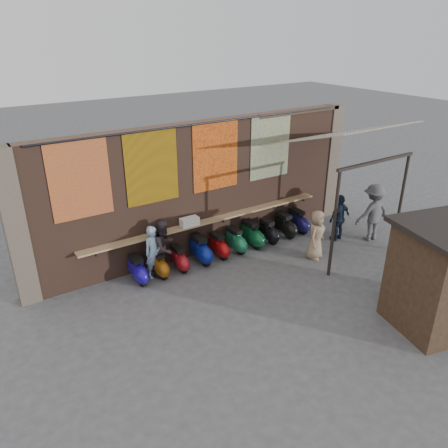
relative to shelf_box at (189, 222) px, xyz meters
The scene contains 33 objects.
ground 2.72m from the shelf_box, 72.52° to the right, with size 70.00×70.00×0.00m, color #474749.
brick_wall 1.12m from the shelf_box, 28.91° to the left, with size 10.00×0.40×4.00m, color brown.
pier_left 4.56m from the shelf_box, behind, with size 0.50×0.50×4.00m, color #4C4238.
pier_right 5.99m from the shelf_box, ahead, with size 0.50×0.50×4.00m, color #4C4238.
eating_counter 0.74m from the shelf_box, ahead, with size 8.00×0.32×0.05m, color #9E7A51.
shelf_box is the anchor object (origin of this frame).
tapestry_redgold 3.37m from the shelf_box, behind, with size 1.50×0.02×2.00m, color maroon.
tapestry_sun 2.01m from the shelf_box, 169.55° to the left, with size 1.50×0.02×2.00m, color orange.
tapestry_orange 2.04m from the shelf_box, ahead, with size 1.50×0.02×2.00m, color #D15D1A.
tapestry_multi 3.50m from the shelf_box, ahead, with size 1.50×0.02×2.00m, color #284895.
hang_rail 2.83m from the shelf_box, 13.21° to the left, with size 0.06×0.06×9.50m, color black.
scooter_stool_0 2.04m from the shelf_box, behind, with size 0.35×0.77×0.73m, color #1B0E9B, non-canonical shape.
scooter_stool_1 1.52m from the shelf_box, 164.07° to the right, with size 0.33×0.74×0.71m, color #84460C, non-canonical shape.
scooter_stool_2 1.11m from the shelf_box, 149.05° to the right, with size 0.33×0.74×0.70m, color maroon, non-canonical shape.
scooter_stool_3 0.90m from the shelf_box, 60.79° to the right, with size 0.39×0.86×0.82m, color navy, non-canonical shape.
scooter_stool_4 1.24m from the shelf_box, 20.41° to the right, with size 0.34×0.76×0.72m, color #A30C0D, non-canonical shape.
scooter_stool_5 1.70m from the shelf_box, 11.83° to the right, with size 0.35×0.79×0.75m, color #1C714C, non-canonical shape.
scooter_stool_6 2.25m from the shelf_box, ahead, with size 0.39×0.87×0.82m, color #0E4827, non-canonical shape.
scooter_stool_7 2.84m from the shelf_box, ahead, with size 0.35×0.78×0.74m, color black, non-canonical shape.
scooter_stool_8 3.52m from the shelf_box, ahead, with size 0.37×0.83×0.79m, color black, non-canonical shape.
scooter_stool_9 4.12m from the shelf_box, ahead, with size 0.36×0.80×0.76m, color #18144E, non-canonical shape.
diner_left 1.41m from the shelf_box, 166.96° to the right, with size 0.56×0.37×1.53m, color #8AACC8.
diner_right 1.11m from the shelf_box, 163.10° to the right, with size 0.81×0.63×1.67m, color #2A2025.
shopper_navy 4.94m from the shelf_box, 16.90° to the right, with size 0.91×0.38×1.56m, color #162032.
shopper_grey 5.97m from the shelf_box, 19.37° to the right, with size 1.22×0.70×1.89m, color #4E4E52.
shopper_tan 3.77m from the shelf_box, 30.98° to the right, with size 0.75×0.49×1.53m, color #8F765B.
stall_sign 6.24m from the shelf_box, 54.17° to the right, with size 1.20×0.04×0.50m, color gold.
stall_shelf 6.23m from the shelf_box, 54.17° to the right, with size 1.86×0.10×0.06m, color #473321.
awning_canvas 5.01m from the shelf_box, 18.34° to the right, with size 3.20×3.40×0.03m, color beige.
awning_ledger 5.02m from the shelf_box, ahead, with size 3.30×0.08×0.12m, color #33261C.
awning_header 5.44m from the shelf_box, 34.47° to the right, with size 3.00×0.08×0.08m, color black.
awning_post_left 4.06m from the shelf_box, 45.76° to the right, with size 0.09×0.09×3.10m, color black.
awning_post_right 6.34m from the shelf_box, 27.28° to the right, with size 0.09×0.09×3.10m, color black.
Camera 1 is at (-6.17, -7.90, 6.39)m, focal length 35.00 mm.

